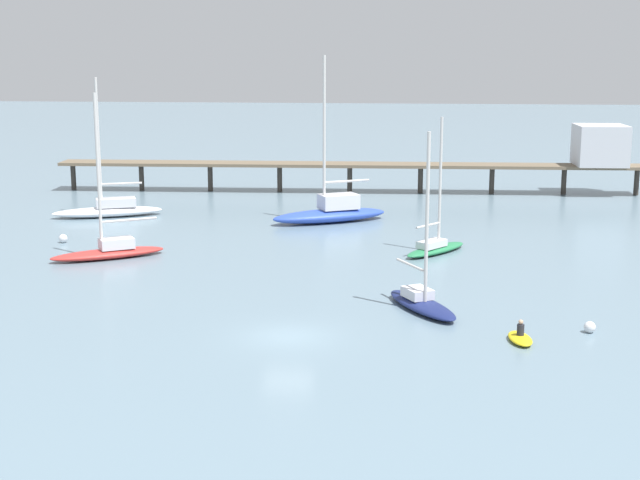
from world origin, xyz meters
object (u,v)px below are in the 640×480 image
sailboat_red (109,248)px  dinghy_yellow (520,338)px  mooring_buoy_far (590,327)px  sailboat_white (109,208)px  sailboat_blue (331,211)px  mooring_buoy_inner (63,238)px  sailboat_navy (421,299)px  sailboat_green (435,245)px  pier (495,154)px

sailboat_red → dinghy_yellow: size_ratio=4.55×
mooring_buoy_far → sailboat_red: bearing=154.6°
sailboat_white → mooring_buoy_far: (34.83, -29.60, -0.43)m
sailboat_red → sailboat_white: bearing=108.4°
sailboat_blue → mooring_buoy_inner: bearing=-151.9°
sailboat_blue → sailboat_navy: bearing=-74.4°
sailboat_blue → dinghy_yellow: 33.08m
sailboat_red → sailboat_navy: bearing=-26.8°
sailboat_blue → sailboat_white: size_ratio=1.15×
sailboat_green → mooring_buoy_far: (7.34, -17.81, -0.31)m
pier → sailboat_red: sailboat_red is taller
dinghy_yellow → sailboat_green: bearing=100.5°
pier → mooring_buoy_inner: bearing=-141.6°
mooring_buoy_far → dinghy_yellow: bearing=-153.2°
sailboat_white → dinghy_yellow: bearing=-45.3°
sailboat_red → sailboat_blue: bearing=46.7°
sailboat_white → mooring_buoy_far: sailboat_white is taller
mooring_buoy_inner → sailboat_blue: bearing=28.1°
sailboat_red → sailboat_green: bearing=9.4°
sailboat_blue → sailboat_white: sailboat_blue is taller
sailboat_white → mooring_buoy_inner: (0.07, -10.84, -0.41)m
sailboat_red → mooring_buoy_inner: size_ratio=17.65×
sailboat_white → sailboat_red: bearing=-71.6°
pier → mooring_buoy_inner: 43.45m
sailboat_blue → dinghy_yellow: (11.95, -30.84, -0.68)m
sailboat_blue → sailboat_white: bearing=178.2°
mooring_buoy_far → pier: bearing=91.0°
sailboat_red → mooring_buoy_far: sailboat_red is taller
pier → dinghy_yellow: bearing=-93.5°
sailboat_navy → sailboat_red: size_ratio=0.87×
pier → sailboat_white: 37.75m
sailboat_navy → dinghy_yellow: sailboat_navy is taller
pier → sailboat_blue: bearing=-131.7°
sailboat_blue → mooring_buoy_inner: size_ratio=21.32×
mooring_buoy_far → mooring_buoy_inner: (-34.76, 18.76, 0.02)m
mooring_buoy_far → mooring_buoy_inner: size_ratio=0.93×
pier → sailboat_red: (-28.86, -31.54, -3.28)m
dinghy_yellow → mooring_buoy_far: 4.13m
sailboat_white → mooring_buoy_far: size_ratio=19.88×
sailboat_navy → mooring_buoy_far: (8.46, -3.40, -0.30)m
sailboat_white → mooring_buoy_inner: sailboat_white is taller
sailboat_blue → mooring_buoy_far: size_ratio=22.95×
mooring_buoy_inner → mooring_buoy_far: bearing=-28.4°
mooring_buoy_far → mooring_buoy_inner: 39.50m
pier → sailboat_red: 42.88m
sailboat_green → sailboat_white: sailboat_white is taller
sailboat_blue → dinghy_yellow: bearing=-68.8°
sailboat_blue → sailboat_red: bearing=-133.3°
pier → sailboat_navy: (-7.64, -42.24, -3.37)m
sailboat_blue → mooring_buoy_far: 32.94m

